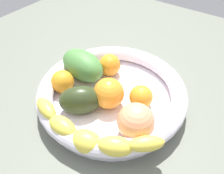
{
  "coord_description": "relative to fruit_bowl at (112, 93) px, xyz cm",
  "views": [
    {
      "loc": [
        31.18,
        22.15,
        42.95
      ],
      "look_at": [
        0.0,
        0.0,
        7.81
      ],
      "focal_mm": 37.2,
      "sensor_mm": 36.0,
      "label": 1
    }
  ],
  "objects": [
    {
      "name": "peach_blush",
      "position": [
        5.86,
        9.69,
        2.63
      ],
      "size": [
        7.28,
        7.28,
        7.28
      ],
      "primitive_type": "sphere",
      "color": "#F59A6B",
      "rests_on": "fruit_bowl"
    },
    {
      "name": "orange_mid_right",
      "position": [
        4.87,
        -10.65,
        1.67
      ],
      "size": [
        5.36,
        5.36,
        5.36
      ],
      "primitive_type": "sphere",
      "color": "orange",
      "rests_on": "fruit_bowl"
    },
    {
      "name": "orange_rear",
      "position": [
        2.36,
        0.82,
        2.39
      ],
      "size": [
        6.8,
        6.8,
        6.8
      ],
      "primitive_type": "sphere",
      "color": "orange",
      "rests_on": "fruit_bowl"
    },
    {
      "name": "mango_green",
      "position": [
        -1.85,
        -10.23,
        2.5
      ],
      "size": [
        9.14,
        13.19,
        7.02
      ],
      "primitive_type": "ellipsoid",
      "rotation": [
        0.0,
        0.0,
        1.43
      ],
      "color": "#4A833E",
      "rests_on": "fruit_bowl"
    },
    {
      "name": "orange_mid_left",
      "position": [
        -6.52,
        -5.39,
        1.76
      ],
      "size": [
        5.55,
        5.55,
        5.55
      ],
      "primitive_type": "sphere",
      "color": "orange",
      "rests_on": "fruit_bowl"
    },
    {
      "name": "banana_draped_left",
      "position": [
        13.01,
        3.97,
        1.94
      ],
      "size": [
        11.08,
        27.26,
        5.22
      ],
      "color": "yellow",
      "rests_on": "fruit_bowl"
    },
    {
      "name": "avocado_dark",
      "position": [
        7.2,
        -3.16,
        1.86
      ],
      "size": [
        10.21,
        10.5,
        6.49
      ],
      "primitive_type": "ellipsoid",
      "rotation": [
        0.0,
        0.0,
        2.29
      ],
      "color": "#2B371B",
      "rests_on": "fruit_bowl"
    },
    {
      "name": "kitchen_counter",
      "position": [
        0.0,
        0.0,
        -4.32
      ],
      "size": [
        120.0,
        120.0,
        3.0
      ],
      "primitive_type": "cube",
      "color": "#5F6458",
      "rests_on": "ground"
    },
    {
      "name": "fruit_bowl",
      "position": [
        0.0,
        0.0,
        0.0
      ],
      "size": [
        33.81,
        33.81,
        5.46
      ],
      "color": "white",
      "rests_on": "kitchen_counter"
    },
    {
      "name": "orange_front",
      "position": [
        -1.44,
        6.68,
        1.58
      ],
      "size": [
        5.18,
        5.18,
        5.18
      ],
      "primitive_type": "sphere",
      "color": "orange",
      "rests_on": "fruit_bowl"
    }
  ]
}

